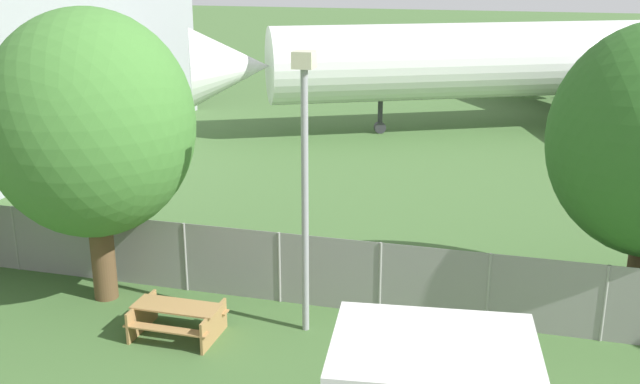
# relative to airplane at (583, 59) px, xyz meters

# --- Properties ---
(perimeter_fence) EXTENTS (56.07, 0.07, 1.85)m
(perimeter_fence) POSITION_rel_airplane_xyz_m (-8.24, -23.80, -2.46)
(perimeter_fence) COLOR gray
(perimeter_fence) RESTS_ON ground
(airplane) EXTENTS (36.65, 30.02, 10.72)m
(airplane) POSITION_rel_airplane_xyz_m (0.00, 0.00, 0.00)
(airplane) COLOR white
(airplane) RESTS_ON ground
(picnic_bench_near_cabin) EXTENTS (1.99, 1.40, 0.76)m
(picnic_bench_near_cabin) POSITION_rel_airplane_xyz_m (-9.93, -26.11, -2.90)
(picnic_bench_near_cabin) COLOR #A37A47
(picnic_bench_near_cabin) RESTS_ON ground
(tree_left_of_cabin) EXTENTS (4.97, 4.97, 7.25)m
(tree_left_of_cabin) POSITION_rel_airplane_xyz_m (-12.58, -24.74, 1.11)
(tree_left_of_cabin) COLOR brown
(tree_left_of_cabin) RESTS_ON ground
(light_mast) EXTENTS (0.44, 0.44, 6.44)m
(light_mast) POSITION_rel_airplane_xyz_m (-7.19, -25.04, 0.65)
(light_mast) COLOR #99999E
(light_mast) RESTS_ON ground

